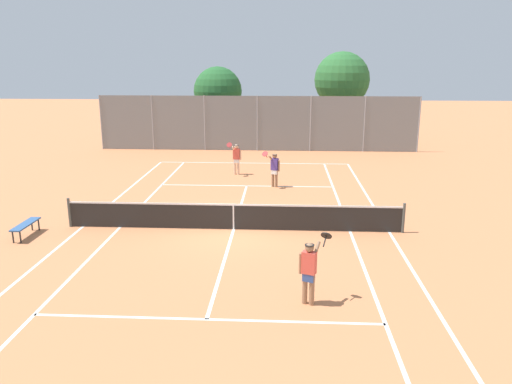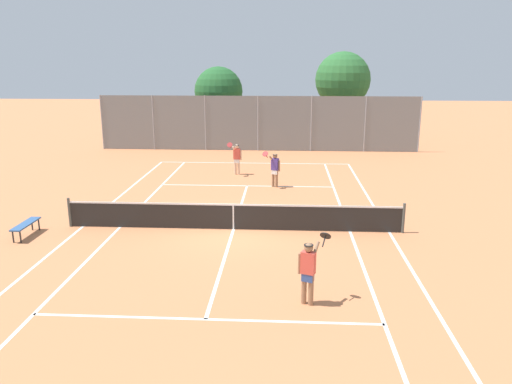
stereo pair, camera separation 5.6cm
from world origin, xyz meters
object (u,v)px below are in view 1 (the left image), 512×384
at_px(player_near_side, 309,269).
at_px(player_far_left, 236,157).
at_px(tree_behind_right, 343,81).
at_px(courtside_bench, 26,225).
at_px(tennis_net, 233,216).
at_px(loose_tennis_ball_1, 222,205).
at_px(player_far_right, 274,168).
at_px(loose_tennis_ball_0, 209,217).
at_px(tree_behind_left, 218,93).

relative_size(player_near_side, player_far_left, 1.00).
relative_size(player_far_left, tree_behind_right, 0.27).
bearing_deg(courtside_bench, player_far_left, 57.66).
height_order(tennis_net, player_near_side, player_near_side).
bearing_deg(courtside_bench, loose_tennis_ball_1, 33.45).
xyz_separation_m(tennis_net, tree_behind_right, (5.92, 19.72, 3.91)).
bearing_deg(tennis_net, player_far_right, 78.06).
height_order(tennis_net, loose_tennis_ball_0, tennis_net).
height_order(loose_tennis_ball_0, courtside_bench, courtside_bench).
distance_m(player_far_right, tree_behind_left, 14.30).
bearing_deg(loose_tennis_ball_0, player_far_right, 63.89).
bearing_deg(loose_tennis_ball_0, tennis_net, -51.43).
distance_m(player_far_left, loose_tennis_ball_0, 7.54).
relative_size(player_near_side, courtside_bench, 1.18).
xyz_separation_m(player_near_side, courtside_bench, (-9.42, 4.37, -0.52)).
bearing_deg(player_near_side, courtside_bench, 155.09).
xyz_separation_m(player_far_right, loose_tennis_ball_1, (-2.10, -3.27, -0.89)).
relative_size(tennis_net, loose_tennis_ball_1, 181.82).
xyz_separation_m(loose_tennis_ball_0, courtside_bench, (-5.93, -2.47, 0.38)).
bearing_deg(player_near_side, player_far_right, 95.20).
bearing_deg(player_far_left, tree_behind_left, 101.97).
distance_m(tennis_net, tree_behind_left, 20.12).
xyz_separation_m(loose_tennis_ball_1, tree_behind_right, (6.69, 16.70, 4.38)).
xyz_separation_m(player_far_left, tree_behind_right, (6.64, 10.88, 3.49)).
xyz_separation_m(player_near_side, loose_tennis_ball_0, (-3.49, 6.84, -0.89)).
distance_m(player_near_side, courtside_bench, 10.40).
bearing_deg(player_near_side, tennis_net, 113.66).
bearing_deg(player_far_left, tree_behind_right, 58.62).
bearing_deg(tree_behind_right, tree_behind_left, -179.58).
bearing_deg(tree_behind_right, player_near_side, -97.94).
distance_m(tennis_net, player_far_right, 6.44).
bearing_deg(tennis_net, player_far_left, 94.65).
bearing_deg(courtside_bench, player_far_right, 41.54).
bearing_deg(player_far_right, tree_behind_right, 71.14).
height_order(player_far_right, tree_behind_right, tree_behind_right).
xyz_separation_m(player_far_left, tree_behind_left, (-2.29, 10.82, 2.65)).
bearing_deg(tennis_net, courtside_bench, -171.03).
bearing_deg(tree_behind_right, player_far_right, -108.86).
bearing_deg(player_far_right, tree_behind_left, 108.00).
height_order(tennis_net, tree_behind_left, tree_behind_left).
height_order(tennis_net, tree_behind_right, tree_behind_right).
height_order(tennis_net, courtside_bench, tennis_net).
bearing_deg(loose_tennis_ball_0, tree_behind_left, 96.01).
height_order(loose_tennis_ball_1, courtside_bench, courtside_bench).
xyz_separation_m(player_far_right, courtside_bench, (-8.35, -7.40, -0.52)).
relative_size(courtside_bench, tree_behind_right, 0.23).
bearing_deg(loose_tennis_ball_0, loose_tennis_ball_1, 79.22).
bearing_deg(loose_tennis_ball_1, player_far_left, 89.51).
bearing_deg(player_far_left, tennis_net, -85.35).
height_order(player_far_right, courtside_bench, player_far_right).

